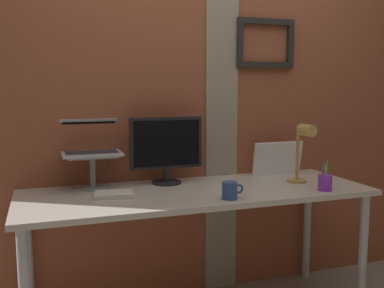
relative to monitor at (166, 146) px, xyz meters
name	(u,v)px	position (x,y,z in m)	size (l,w,h in m)	color
brick_wall_back	(199,89)	(0.27, 0.18, 0.34)	(3.17, 0.16, 2.68)	brown
desk	(198,203)	(0.12, -0.22, -0.30)	(1.97, 0.69, 0.77)	beige
monitor	(166,146)	(0.00, 0.00, 0.00)	(0.44, 0.18, 0.40)	black
laptop_stand	(92,166)	(-0.44, 0.00, -0.09)	(0.28, 0.22, 0.20)	gray
laptop	(91,145)	(-0.44, 0.07, 0.02)	(0.33, 0.30, 0.20)	#ADB2B7
whiteboard_panel	(278,158)	(0.77, 0.02, -0.12)	(0.35, 0.02, 0.22)	white
desk_lamp	(303,147)	(0.77, -0.28, 0.00)	(0.12, 0.20, 0.36)	tan
pen_cup	(325,182)	(0.79, -0.47, -0.18)	(0.08, 0.08, 0.17)	purple
coffee_mug	(230,190)	(0.21, -0.47, -0.18)	(0.12, 0.08, 0.09)	#2D4C8C
paper_clutter_stack	(114,194)	(-0.35, -0.22, -0.22)	(0.20, 0.14, 0.02)	silver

